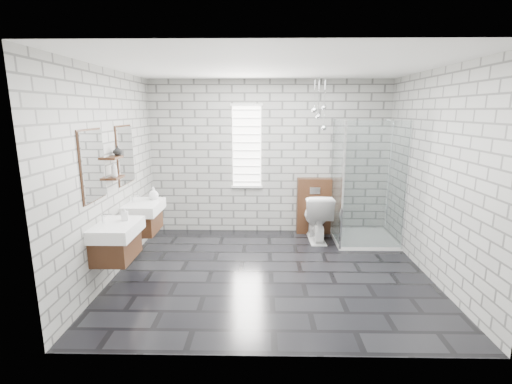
{
  "coord_description": "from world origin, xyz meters",
  "views": [
    {
      "loc": [
        -0.12,
        -4.75,
        2.17
      ],
      "look_at": [
        -0.21,
        0.35,
        1.05
      ],
      "focal_mm": 26.0,
      "sensor_mm": 36.0,
      "label": 1
    }
  ],
  "objects_px": {
    "vanity_left": "(114,231)",
    "vanity_right": "(141,209)",
    "cistern_panel": "(314,206)",
    "shower_enclosure": "(360,214)",
    "toilet": "(317,217)"
  },
  "relations": [
    {
      "from": "cistern_panel",
      "to": "toilet",
      "type": "bearing_deg",
      "value": -90.0
    },
    {
      "from": "vanity_left",
      "to": "toilet",
      "type": "height_order",
      "value": "vanity_left"
    },
    {
      "from": "shower_enclosure",
      "to": "toilet",
      "type": "bearing_deg",
      "value": 169.82
    },
    {
      "from": "vanity_right",
      "to": "cistern_panel",
      "type": "relative_size",
      "value": 1.57
    },
    {
      "from": "shower_enclosure",
      "to": "vanity_right",
      "type": "bearing_deg",
      "value": -168.63
    },
    {
      "from": "vanity_right",
      "to": "vanity_left",
      "type": "bearing_deg",
      "value": -90.0
    },
    {
      "from": "toilet",
      "to": "cistern_panel",
      "type": "bearing_deg",
      "value": -91.26
    },
    {
      "from": "vanity_left",
      "to": "shower_enclosure",
      "type": "height_order",
      "value": "shower_enclosure"
    },
    {
      "from": "vanity_right",
      "to": "toilet",
      "type": "xyz_separation_m",
      "value": [
        2.71,
        0.81,
        -0.35
      ]
    },
    {
      "from": "vanity_left",
      "to": "cistern_panel",
      "type": "distance_m",
      "value": 3.52
    },
    {
      "from": "vanity_left",
      "to": "toilet",
      "type": "bearing_deg",
      "value": 34.36
    },
    {
      "from": "cistern_panel",
      "to": "shower_enclosure",
      "type": "relative_size",
      "value": 0.49
    },
    {
      "from": "vanity_right",
      "to": "shower_enclosure",
      "type": "relative_size",
      "value": 0.77
    },
    {
      "from": "vanity_left",
      "to": "vanity_right",
      "type": "distance_m",
      "value": 1.04
    },
    {
      "from": "vanity_right",
      "to": "cistern_panel",
      "type": "distance_m",
      "value": 2.97
    }
  ]
}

